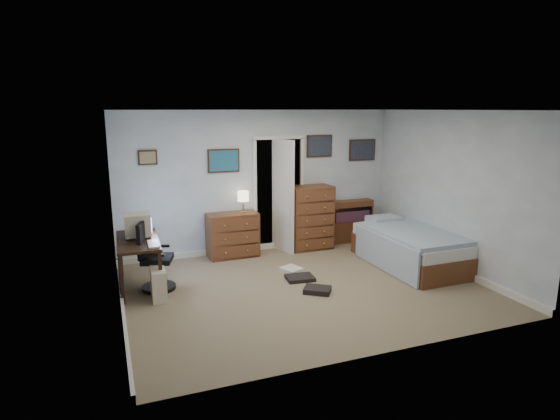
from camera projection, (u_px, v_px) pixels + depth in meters
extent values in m
cube|color=#82715A|center=(304.00, 288.00, 6.74)|extent=(5.00, 4.00, 0.02)
cube|color=black|center=(138.00, 241.00, 6.61)|extent=(0.60, 1.24, 0.04)
cube|color=black|center=(122.00, 280.00, 6.07)|extent=(0.05, 0.05, 0.67)
cube|color=black|center=(161.00, 276.00, 6.23)|extent=(0.05, 0.05, 0.67)
cube|color=black|center=(121.00, 255.00, 7.14)|extent=(0.05, 0.05, 0.67)
cube|color=black|center=(154.00, 252.00, 7.30)|extent=(0.05, 0.05, 0.67)
cube|color=black|center=(120.00, 264.00, 6.59)|extent=(0.06, 1.13, 0.47)
cube|color=beige|center=(137.00, 225.00, 6.71)|extent=(0.37, 0.35, 0.32)
cube|color=#8CB2F2|center=(151.00, 224.00, 6.77)|extent=(0.02, 0.26, 0.21)
cube|color=beige|center=(138.00, 236.00, 6.75)|extent=(0.24, 0.24, 0.02)
cube|color=beige|center=(153.00, 244.00, 6.35)|extent=(0.15, 0.38, 0.02)
cube|color=beige|center=(159.00, 284.00, 6.28)|extent=(0.20, 0.40, 0.43)
cube|color=black|center=(166.00, 283.00, 6.31)|extent=(0.01, 0.28, 0.33)
cylinder|color=black|center=(159.00, 287.00, 6.66)|extent=(0.60, 0.60, 0.05)
cylinder|color=black|center=(158.00, 274.00, 6.62)|extent=(0.07, 0.07, 0.37)
cube|color=black|center=(157.00, 259.00, 6.58)|extent=(0.50, 0.50, 0.07)
cube|color=black|center=(142.00, 240.00, 6.50)|extent=(0.16, 0.36, 0.50)
cube|color=black|center=(154.00, 255.00, 6.33)|extent=(0.27, 0.13, 0.04)
cube|color=black|center=(160.00, 246.00, 6.76)|extent=(0.27, 0.13, 0.04)
cube|color=maroon|center=(126.00, 240.00, 7.86)|extent=(0.15, 0.15, 0.71)
cube|color=brown|center=(233.00, 235.00, 8.08)|extent=(0.88, 0.47, 0.77)
cylinder|color=gold|center=(243.00, 212.00, 8.06)|extent=(0.12, 0.12, 0.02)
cylinder|color=gold|center=(243.00, 205.00, 8.04)|extent=(0.02, 0.02, 0.23)
cylinder|color=beige|center=(243.00, 196.00, 8.00)|extent=(0.20, 0.20, 0.17)
cube|color=black|center=(273.00, 192.00, 8.74)|extent=(0.90, 0.60, 2.00)
cube|color=white|center=(255.00, 196.00, 8.29)|extent=(0.06, 0.05, 2.00)
cube|color=white|center=(302.00, 193.00, 8.60)|extent=(0.06, 0.05, 2.00)
cube|color=white|center=(279.00, 138.00, 8.23)|extent=(0.96, 0.05, 0.06)
cube|color=white|center=(278.00, 196.00, 8.33)|extent=(0.31, 0.77, 2.00)
sphere|color=gold|center=(298.00, 196.00, 8.30)|extent=(0.06, 0.06, 0.06)
cube|color=brown|center=(310.00, 217.00, 8.51)|extent=(0.80, 0.49, 1.16)
cube|color=brown|center=(350.00, 221.00, 8.97)|extent=(0.90, 0.23, 0.81)
cube|color=black|center=(352.00, 214.00, 8.88)|extent=(0.83, 0.09, 0.27)
cube|color=maroon|center=(352.00, 216.00, 8.89)|extent=(0.72, 0.11, 0.20)
cube|color=brown|center=(409.00, 255.00, 7.66)|extent=(1.02, 2.02, 0.35)
cube|color=white|center=(409.00, 239.00, 7.61)|extent=(0.98, 1.98, 0.18)
cube|color=#577DA2|center=(414.00, 234.00, 7.49)|extent=(1.08, 1.72, 0.10)
cube|color=#577DA2|center=(385.00, 254.00, 7.36)|extent=(0.06, 1.71, 0.54)
cube|color=#6974A8|center=(384.00, 220.00, 8.26)|extent=(0.56, 0.39, 0.13)
cube|color=#331E11|center=(148.00, 157.00, 7.51)|extent=(0.30, 0.03, 0.24)
cube|color=olive|center=(148.00, 158.00, 7.50)|extent=(0.25, 0.01, 0.19)
cube|color=#331E11|center=(224.00, 161.00, 7.97)|extent=(0.55, 0.03, 0.40)
cube|color=#0C1755|center=(224.00, 161.00, 7.95)|extent=(0.50, 0.01, 0.35)
cube|color=#331E11|center=(319.00, 146.00, 8.55)|extent=(0.50, 0.03, 0.40)
cube|color=black|center=(320.00, 146.00, 8.53)|extent=(0.45, 0.01, 0.35)
cube|color=#331E11|center=(362.00, 150.00, 8.88)|extent=(0.55, 0.03, 0.40)
cube|color=black|center=(363.00, 150.00, 8.86)|extent=(0.50, 0.01, 0.35)
cube|color=black|center=(300.00, 278.00, 7.03)|extent=(0.44, 0.36, 0.05)
cube|color=silver|center=(292.00, 269.00, 7.43)|extent=(0.37, 0.40, 0.05)
cube|color=black|center=(317.00, 290.00, 6.54)|extent=(0.45, 0.43, 0.07)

